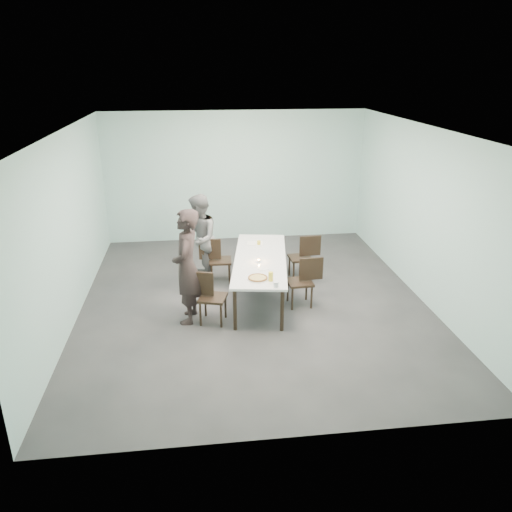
{
  "coord_description": "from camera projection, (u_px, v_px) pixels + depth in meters",
  "views": [
    {
      "loc": [
        -0.94,
        -7.95,
        3.97
      ],
      "look_at": [
        0.0,
        -0.35,
        1.0
      ],
      "focal_mm": 35.0,
      "sensor_mm": 36.0,
      "label": 1
    }
  ],
  "objects": [
    {
      "name": "pizza",
      "position": [
        258.0,
        278.0,
        7.95
      ],
      "size": [
        0.34,
        0.34,
        0.04
      ],
      "color": "white",
      "rests_on": "table"
    },
    {
      "name": "menu",
      "position": [
        255.0,
        243.0,
        9.53
      ],
      "size": [
        0.33,
        0.26,
        0.01
      ],
      "primitive_type": "cube",
      "rotation": [
        0.0,
        0.0,
        -0.15
      ],
      "color": "silver",
      "rests_on": "table"
    },
    {
      "name": "tealight",
      "position": [
        259.0,
        261.0,
        8.64
      ],
      "size": [
        0.06,
        0.06,
        0.05
      ],
      "color": "silver",
      "rests_on": "table"
    },
    {
      "name": "ground",
      "position": [
        254.0,
        301.0,
        8.9
      ],
      "size": [
        7.0,
        7.0,
        0.0
      ],
      "primitive_type": "plane",
      "color": "#333335",
      "rests_on": "ground"
    },
    {
      "name": "amber_tumbler",
      "position": [
        259.0,
        243.0,
        9.45
      ],
      "size": [
        0.07,
        0.07,
        0.08
      ],
      "primitive_type": "cylinder",
      "color": "gold",
      "rests_on": "table"
    },
    {
      "name": "diner_near",
      "position": [
        187.0,
        267.0,
        7.93
      ],
      "size": [
        0.54,
        0.75,
        1.89
      ],
      "primitive_type": "imported",
      "rotation": [
        0.0,
        0.0,
        -1.71
      ],
      "color": "black",
      "rests_on": "ground"
    },
    {
      "name": "water_tumbler",
      "position": [
        276.0,
        285.0,
        7.65
      ],
      "size": [
        0.08,
        0.08,
        0.09
      ],
      "primitive_type": "cylinder",
      "color": "silver",
      "rests_on": "table"
    },
    {
      "name": "room_shell",
      "position": [
        253.0,
        190.0,
        8.17
      ],
      "size": [
        6.02,
        7.02,
        3.01
      ],
      "color": "#ACD9D5",
      "rests_on": "ground"
    },
    {
      "name": "side_plate",
      "position": [
        263.0,
        268.0,
        8.36
      ],
      "size": [
        0.18,
        0.18,
        0.01
      ],
      "primitive_type": "cylinder",
      "color": "white",
      "rests_on": "table"
    },
    {
      "name": "table",
      "position": [
        260.0,
        261.0,
        8.83
      ],
      "size": [
        1.28,
        2.71,
        0.75
      ],
      "rotation": [
        0.0,
        0.0,
        -0.15
      ],
      "color": "white",
      "rests_on": "ground"
    },
    {
      "name": "chair_near_right",
      "position": [
        305.0,
        278.0,
        8.61
      ],
      "size": [
        0.62,
        0.44,
        0.87
      ],
      "rotation": [
        0.0,
        0.0,
        3.19
      ],
      "color": "black",
      "rests_on": "ground"
    },
    {
      "name": "chair_far_left",
      "position": [
        216.0,
        257.0,
        9.54
      ],
      "size": [
        0.62,
        0.44,
        0.87
      ],
      "rotation": [
        0.0,
        0.0,
        -0.05
      ],
      "color": "black",
      "rests_on": "ground"
    },
    {
      "name": "chair_near_left",
      "position": [
        208.0,
        293.0,
        8.04
      ],
      "size": [
        0.65,
        0.52,
        0.87
      ],
      "rotation": [
        0.0,
        0.0,
        -0.28
      ],
      "color": "black",
      "rests_on": "ground"
    },
    {
      "name": "chair_far_right",
      "position": [
        304.0,
        254.0,
        9.69
      ],
      "size": [
        0.62,
        0.44,
        0.87
      ],
      "rotation": [
        0.0,
        0.0,
        3.2
      ],
      "color": "black",
      "rests_on": "ground"
    },
    {
      "name": "diner_far",
      "position": [
        199.0,
        239.0,
        9.47
      ],
      "size": [
        0.68,
        0.86,
        1.7
      ],
      "primitive_type": "imported",
      "rotation": [
        0.0,
        0.0,
        -1.62
      ],
      "color": "slate",
      "rests_on": "ground"
    },
    {
      "name": "beer_glass",
      "position": [
        271.0,
        277.0,
        7.87
      ],
      "size": [
        0.08,
        0.08,
        0.15
      ],
      "primitive_type": "cylinder",
      "color": "gold",
      "rests_on": "table"
    }
  ]
}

